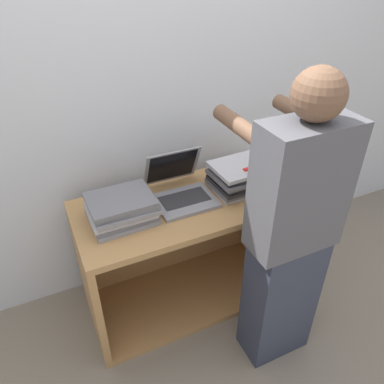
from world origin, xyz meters
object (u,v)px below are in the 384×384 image
laptop_stack_right (241,177)px  person (290,238)px  laptop_open (181,189)px  laptop_stack_left (122,209)px

laptop_stack_right → person: bearing=-95.3°
laptop_open → laptop_stack_left: bearing=-170.1°
laptop_stack_right → laptop_open: bearing=169.9°
laptop_stack_left → person: person is taller
laptop_open → laptop_stack_left: laptop_open is taller
laptop_stack_left → person: (0.64, -0.51, -0.02)m
laptop_open → person: 0.64m
laptop_stack_left → laptop_stack_right: laptop_stack_right is taller
person → laptop_open: bearing=117.5°
laptop_open → laptop_stack_right: 0.35m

